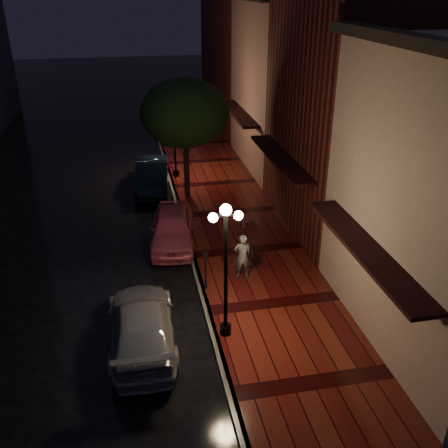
{
  "coord_description": "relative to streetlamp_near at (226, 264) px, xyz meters",
  "views": [
    {
      "loc": [
        -2.06,
        -17.02,
        9.85
      ],
      "look_at": [
        1.28,
        -0.02,
        1.4
      ],
      "focal_mm": 40.0,
      "sensor_mm": 36.0,
      "label": 1
    }
  ],
  "objects": [
    {
      "name": "storefront_far",
      "position": [
        6.65,
        15.0,
        1.9
      ],
      "size": [
        5.0,
        8.0,
        9.0
      ],
      "primitive_type": "cube",
      "color": "#8C5951",
      "rests_on": "ground"
    },
    {
      "name": "curb",
      "position": [
        -0.35,
        5.0,
        -2.53
      ],
      "size": [
        0.25,
        60.0,
        0.15
      ],
      "primitive_type": "cube",
      "color": "#595451",
      "rests_on": "ground"
    },
    {
      "name": "streetlamp_far",
      "position": [
        0.0,
        14.0,
        0.0
      ],
      "size": [
        0.96,
        0.36,
        4.31
      ],
      "color": "black",
      "rests_on": "sidewalk"
    },
    {
      "name": "storefront_mid",
      "position": [
        6.65,
        7.0,
        2.9
      ],
      "size": [
        5.0,
        8.0,
        11.0
      ],
      "primitive_type": "cube",
      "color": "#511914",
      "rests_on": "ground"
    },
    {
      "name": "silver_car",
      "position": [
        -2.5,
        0.17,
        -1.91
      ],
      "size": [
        2.0,
        4.78,
        1.38
      ],
      "primitive_type": "imported",
      "rotation": [
        0.0,
        0.0,
        3.13
      ],
      "color": "#98989F",
      "rests_on": "ground"
    },
    {
      "name": "sidewalk",
      "position": [
        1.9,
        5.0,
        -2.53
      ],
      "size": [
        4.5,
        60.0,
        0.15
      ],
      "primitive_type": "cube",
      "color": "#410C0B",
      "rests_on": "ground"
    },
    {
      "name": "streetlamp_near",
      "position": [
        0.0,
        0.0,
        0.0
      ],
      "size": [
        0.96,
        0.36,
        4.31
      ],
      "color": "black",
      "rests_on": "sidewalk"
    },
    {
      "name": "pink_car",
      "position": [
        -0.95,
        6.4,
        -1.87
      ],
      "size": [
        2.29,
        4.5,
        1.47
      ],
      "primitive_type": "imported",
      "rotation": [
        0.0,
        0.0,
        -0.13
      ],
      "color": "#D8596E",
      "rests_on": "ground"
    },
    {
      "name": "storefront_extra",
      "position": [
        6.65,
        25.0,
        2.4
      ],
      "size": [
        5.0,
        12.0,
        10.0
      ],
      "primitive_type": "cube",
      "color": "#511914",
      "rests_on": "ground"
    },
    {
      "name": "street_tree",
      "position": [
        0.26,
        10.99,
        1.64
      ],
      "size": [
        4.16,
        4.16,
        5.8
      ],
      "color": "black",
      "rests_on": "sidewalk"
    },
    {
      "name": "ground",
      "position": [
        -0.35,
        5.0,
        -2.6
      ],
      "size": [
        120.0,
        120.0,
        0.0
      ],
      "primitive_type": "plane",
      "color": "black",
      "rests_on": "ground"
    },
    {
      "name": "navy_car",
      "position": [
        -1.37,
        12.7,
        -1.83
      ],
      "size": [
        2.1,
        4.82,
        1.54
      ],
      "primitive_type": "imported",
      "rotation": [
        0.0,
        0.0,
        -0.1
      ],
      "color": "black",
      "rests_on": "ground"
    },
    {
      "name": "parking_meter",
      "position": [
        -0.19,
        2.57,
        -1.57
      ],
      "size": [
        0.15,
        0.12,
        1.45
      ],
      "rotation": [
        0.0,
        0.0,
        0.17
      ],
      "color": "black",
      "rests_on": "sidewalk"
    },
    {
      "name": "woman_with_umbrella",
      "position": [
        1.23,
        3.04,
        -0.85
      ],
      "size": [
        1.01,
        1.03,
        2.42
      ],
      "rotation": [
        0.0,
        0.0,
        2.96
      ],
      "color": "silver",
      "rests_on": "sidewalk"
    }
  ]
}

